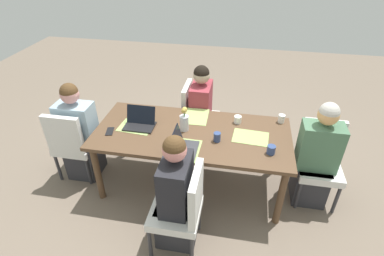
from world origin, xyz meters
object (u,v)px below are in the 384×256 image
Objects in this scene: dining_table at (192,138)px; person_head_right_left_mid at (80,137)px; laptop_head_right_left_mid at (140,123)px; laptop_far_left_near at (183,147)px; coffee_mug_centre_right at (281,119)px; person_head_left_right_near at (315,160)px; chair_far_left_near at (183,207)px; chair_head_right_left_mid at (73,142)px; chair_near_left_far at (196,114)px; coffee_mug_centre_left at (271,150)px; chair_head_left_right_near at (320,158)px; phone_black at (110,131)px; coffee_mug_near_left at (238,119)px; coffee_mug_near_right at (217,137)px; person_near_left_far at (201,115)px; person_far_left_near at (176,199)px; flower_vase at (184,120)px.

person_head_right_left_mid is at bearing 1.34° from dining_table.
laptop_head_right_left_mid is 0.64m from laptop_far_left_near.
person_head_right_left_mid reaches higher than coffee_mug_centre_right.
chair_far_left_near is at bearing 34.58° from person_head_left_right_near.
dining_table is at bearing -175.59° from chair_head_right_left_mid.
chair_near_left_far is at bearing -86.69° from laptop_far_left_near.
coffee_mug_centre_left is (-1.37, 0.23, -0.00)m from laptop_head_right_left_mid.
laptop_head_right_left_mid is at bearing -171.66° from chair_head_right_left_mid.
chair_far_left_near is 1.58m from chair_head_left_right_near.
coffee_mug_centre_left is 0.95× the size of coffee_mug_centre_right.
coffee_mug_near_left is at bearing 94.97° from phone_black.
chair_near_left_far is at bearing -146.83° from person_head_right_left_mid.
chair_head_right_left_mid is at bearing 2.86° from person_head_left_right_near.
laptop_far_left_near is 3.55× the size of coffee_mug_centre_right.
chair_far_left_near is 9.43× the size of coffee_mug_near_right.
chair_head_right_left_mid reaches higher than coffee_mug_centre_left.
coffee_mug_near_right is at bearing 112.84° from chair_near_left_far.
coffee_mug_centre_right is at bearing -168.27° from chair_head_right_left_mid.
person_head_right_left_mid is 1.33× the size of chair_head_left_right_near.
coffee_mug_centre_right is at bearing -143.65° from laptop_far_left_near.
person_near_left_far is (0.09, -1.52, 0.03)m from chair_far_left_near.
laptop_far_left_near is (-1.33, 0.23, 0.28)m from chair_head_right_left_mid.
coffee_mug_centre_right is 1.86m from phone_black.
chair_head_left_right_near reaches higher than phone_black.
chair_head_right_left_mid is (1.36, -0.65, -0.03)m from person_far_left_near.
flower_vase is at bearing 23.87° from coffee_mug_near_left.
person_head_left_right_near is 1.88m from laptop_head_right_left_mid.
person_far_left_near is at bearing 154.37° from chair_head_right_left_mid.
person_far_left_near is at bearing 32.29° from chair_head_left_right_near.
chair_far_left_near is 6.00× the size of phone_black.
phone_black is (2.21, 0.25, 0.24)m from chair_head_left_right_near.
dining_table is 0.55m from coffee_mug_near_left.
person_head_left_right_near is (-1.29, -0.03, -0.13)m from dining_table.
person_near_left_far is 1.47m from person_head_left_right_near.
person_head_right_left_mid reaches higher than dining_table.
laptop_far_left_near is (0.10, -0.48, 0.28)m from chair_far_left_near.
person_near_left_far reaches higher than dining_table.
flower_vase is at bearing 90.25° from chair_near_left_far.
person_head_right_left_mid is at bearing 3.22° from laptop_head_right_left_mid.
chair_head_left_right_near is at bearing 156.38° from person_near_left_far.
chair_head_left_right_near is 1.13m from coffee_mug_near_right.
flower_vase is (0.07, 0.67, 0.33)m from person_near_left_far.
person_near_left_far is (-1.29, -0.73, 0.00)m from person_head_right_left_mid.
chair_far_left_near reaches higher than coffee_mug_centre_left.
flower_vase is at bearing -80.61° from laptop_far_left_near.
dining_table is at bearing -15.22° from coffee_mug_centre_left.
laptop_head_right_left_mid is at bearing 13.47° from coffee_mug_centre_right.
person_near_left_far is (0.01, -1.46, 0.00)m from person_far_left_near.
person_head_right_left_mid is at bearing -29.23° from person_far_left_near.
person_near_left_far reaches higher than laptop_head_right_left_mid.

